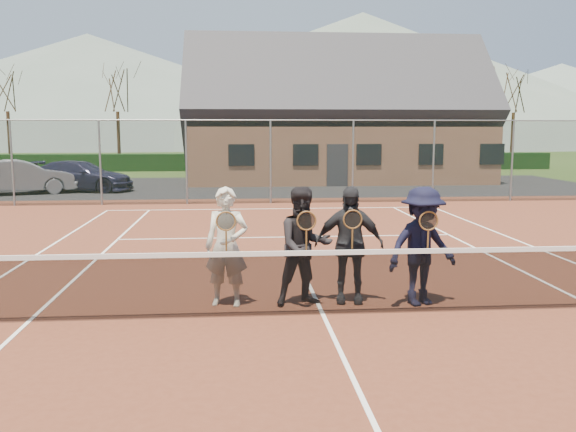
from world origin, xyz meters
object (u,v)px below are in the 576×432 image
Objects in this scene: player_b at (304,246)px; player_c at (349,244)px; clubhouse at (335,104)px; player_d at (422,246)px; car_b at (21,177)px; player_a at (227,247)px; tennis_net at (323,280)px; car_c at (80,176)px.

player_c is (0.70, 0.08, 0.00)m from player_b.
clubhouse is 8.67× the size of player_d.
car_b is at bearing -156.02° from clubhouse.
player_a reaches higher than car_b.
player_b and player_c have the same top height.
clubhouse is at bearing 84.09° from player_d.
player_c is (-3.51, -23.36, -3.07)m from clubhouse.
player_d reaches higher than tennis_net.
player_c reaches higher than tennis_net.
player_a is 1.00× the size of player_b.
player_c is at bearing 6.59° from player_b.
clubhouse reaches higher than car_c.
player_b is 1.00× the size of player_c.
car_b is 2.40× the size of player_b.
player_d reaches higher than car_c.
player_c is 1.10m from player_d.
clubhouse is 24.19m from player_a.
player_b is (9.97, -17.14, 0.21)m from car_b.
player_a is (-5.38, -23.39, -3.07)m from clubhouse.
player_c reaches higher than car_c.
player_d is at bearing -12.57° from player_c.
clubhouse is 24.02m from player_b.
car_b is 20.90m from player_d.
player_a is at bearing -148.48° from car_c.
clubhouse is (4.00, 24.00, 3.45)m from tennis_net.
car_b is 19.83m from player_b.
car_c is 2.54× the size of player_d.
player_c is (0.49, 0.64, 0.38)m from tennis_net.
car_b is 2.40× the size of player_c.
clubhouse is (12.01, 5.34, 3.32)m from car_c.
car_b is at bearing 117.25° from player_a.
tennis_net is 24.57m from clubhouse.
player_a is (8.80, -17.08, 0.21)m from car_b.
car_c is 13.55m from clubhouse.
player_d is (1.77, -0.16, -0.00)m from player_b.
player_a is at bearing -102.95° from clubhouse.
player_a is 1.86m from player_c.
car_b reaches higher than car_c.
player_b reaches higher than tennis_net.
player_d is at bearing -141.00° from car_c.
player_b is (1.17, -0.06, -0.00)m from player_a.
player_d is (2.94, -0.21, -0.00)m from player_a.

